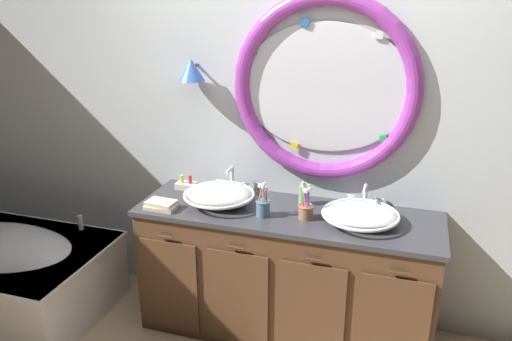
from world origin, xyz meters
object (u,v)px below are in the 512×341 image
Objects in this scene: toothbrush_holder_left at (263,207)px; toiletry_basket at (186,185)px; sink_basin_left at (219,195)px; sink_basin_right at (360,215)px; soap_dispenser at (303,194)px; folded_hand_towel at (161,205)px; bathtub at (1,269)px; toothbrush_holder_right at (306,210)px.

toothbrush_holder_left reaches higher than toiletry_basket.
sink_basin_left reaches higher than sink_basin_right.
soap_dispenser is (0.50, 0.16, 0.00)m from sink_basin_left.
toiletry_basket is (-0.62, 0.26, -0.03)m from toothbrush_holder_left.
folded_hand_towel is 1.43× the size of toiletry_basket.
toothbrush_holder_left is 0.68m from toiletry_basket.
folded_hand_towel is at bearing -91.42° from toiletry_basket.
sink_basin_left is at bearing 166.29° from toothbrush_holder_left.
toothbrush_holder_left is (1.82, 0.25, 0.61)m from bathtub.
soap_dispenser is 1.16× the size of toiletry_basket.
soap_dispenser is at bearing 21.69° from folded_hand_towel.
toothbrush_holder_left reaches higher than bathtub.
folded_hand_towel is (-0.63, -0.09, -0.03)m from toothbrush_holder_left.
bathtub is at bearing -172.22° from sink_basin_right.
soap_dispenser reaches higher than folded_hand_towel.
soap_dispenser is 0.82m from toiletry_basket.
toothbrush_holder_left is at bearing -13.71° from sink_basin_left.
toothbrush_holder_right is at bearing -3.48° from sink_basin_left.
toothbrush_holder_left reaches higher than folded_hand_towel.
bathtub is 3.27× the size of sink_basin_left.
toothbrush_holder_left is 1.36× the size of soap_dispenser.
sink_basin_left is at bearing 176.52° from toothbrush_holder_right.
bathtub is 9.46× the size of soap_dispenser.
folded_hand_towel is at bearing 7.81° from bathtub.
bathtub is 1.34m from folded_hand_towel.
sink_basin_right is at bearing 7.76° from folded_hand_towel.
toothbrush_holder_left is 1.10× the size of folded_hand_towel.
sink_basin_left is 2.35× the size of folded_hand_towel.
toothbrush_holder_right reaches higher than toothbrush_holder_left.
toiletry_basket is at bearing 171.26° from sink_basin_right.
sink_basin_left is 0.36m from toiletry_basket.
toothbrush_holder_right reaches higher than sink_basin_left.
folded_hand_towel is (-0.88, -0.13, -0.03)m from toothbrush_holder_right.
toiletry_basket is at bearing 157.46° from toothbrush_holder_left.
sink_basin_right is at bearing 0.00° from sink_basin_left.
sink_basin_left is (1.51, 0.33, 0.62)m from bathtub.
bathtub is 2.18m from toothbrush_holder_right.
soap_dispenser is at bearing 106.90° from toothbrush_holder_right.
toiletry_basket is at bearing 178.74° from soap_dispenser.
toothbrush_holder_right reaches higher than bathtub.
toothbrush_holder_right is (-0.31, -0.03, -0.00)m from sink_basin_right.
folded_hand_towel is at bearing -172.24° from sink_basin_right.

